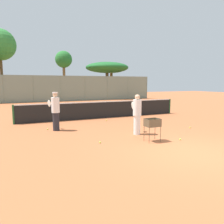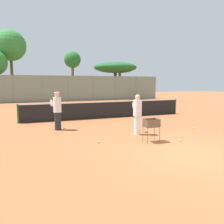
% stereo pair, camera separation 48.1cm
% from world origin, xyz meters
% --- Properties ---
extents(ground_plane, '(80.00, 80.00, 0.00)m').
position_xyz_m(ground_plane, '(0.00, 0.00, 0.00)').
color(ground_plane, '#B26038').
extents(tennis_net, '(10.58, 0.10, 1.07)m').
position_xyz_m(tennis_net, '(0.00, 7.67, 0.56)').
color(tennis_net, '#26592D').
rests_on(tennis_net, ground_plane).
extents(back_fence, '(24.63, 0.08, 3.08)m').
position_xyz_m(back_fence, '(0.00, 21.44, 1.54)').
color(back_fence, gray).
rests_on(back_fence, ground_plane).
extents(tree_1, '(3.82, 3.82, 8.78)m').
position_xyz_m(tree_1, '(-6.38, 25.63, 6.82)').
color(tree_1, brown).
rests_on(tree_1, ground_plane).
extents(tree_2, '(3.93, 3.93, 4.69)m').
position_xyz_m(tree_2, '(8.67, 25.83, 4.11)').
color(tree_2, brown).
rests_on(tree_2, ground_plane).
extents(tree_3, '(2.43, 2.43, 6.81)m').
position_xyz_m(tree_3, '(1.73, 27.27, 5.44)').
color(tree_3, brown).
rests_on(tree_3, ground_plane).
extents(tree_4, '(6.09, 6.09, 5.14)m').
position_xyz_m(tree_4, '(7.20, 24.05, 4.34)').
color(tree_4, brown).
rests_on(tree_4, ground_plane).
extents(player_white_outfit, '(0.49, 0.88, 1.81)m').
position_xyz_m(player_white_outfit, '(-3.42, 5.19, 0.94)').
color(player_white_outfit, '#26262D').
rests_on(player_white_outfit, ground_plane).
extents(player_red_cap, '(0.36, 0.92, 1.74)m').
position_xyz_m(player_red_cap, '(-0.34, 2.97, 0.90)').
color(player_red_cap, white).
rests_on(player_red_cap, ground_plane).
extents(ball_cart, '(0.56, 0.41, 0.88)m').
position_xyz_m(ball_cart, '(-0.39, 1.73, 0.65)').
color(ball_cart, brown).
rests_on(ball_cart, ground_plane).
extents(tennis_ball_0, '(0.07, 0.07, 0.07)m').
position_xyz_m(tennis_ball_0, '(-3.77, 5.50, 0.03)').
color(tennis_ball_0, '#D1E54C').
rests_on(tennis_ball_0, ground_plane).
extents(tennis_ball_1, '(0.07, 0.07, 0.07)m').
position_xyz_m(tennis_ball_1, '(2.34, 5.67, 0.03)').
color(tennis_ball_1, '#D1E54C').
rests_on(tennis_ball_1, ground_plane).
extents(tennis_ball_2, '(0.07, 0.07, 0.07)m').
position_xyz_m(tennis_ball_2, '(2.74, 3.00, 0.03)').
color(tennis_ball_2, '#D1E54C').
rests_on(tennis_ball_2, ground_plane).
extents(tennis_ball_3, '(0.07, 0.07, 0.07)m').
position_xyz_m(tennis_ball_3, '(-0.23, 6.67, 0.03)').
color(tennis_ball_3, '#D1E54C').
rests_on(tennis_ball_3, ground_plane).
extents(tennis_ball_4, '(0.07, 0.07, 0.07)m').
position_xyz_m(tennis_ball_4, '(-2.32, 2.30, 0.03)').
color(tennis_ball_4, '#D1E54C').
rests_on(tennis_ball_4, ground_plane).
extents(tennis_ball_5, '(0.07, 0.07, 0.07)m').
position_xyz_m(tennis_ball_5, '(0.71, 1.41, 0.03)').
color(tennis_ball_5, '#D1E54C').
rests_on(tennis_ball_5, ground_plane).
extents(parked_car, '(4.20, 1.70, 1.60)m').
position_xyz_m(parked_car, '(-3.86, 23.53, 0.66)').
color(parked_car, '#232328').
rests_on(parked_car, ground_plane).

